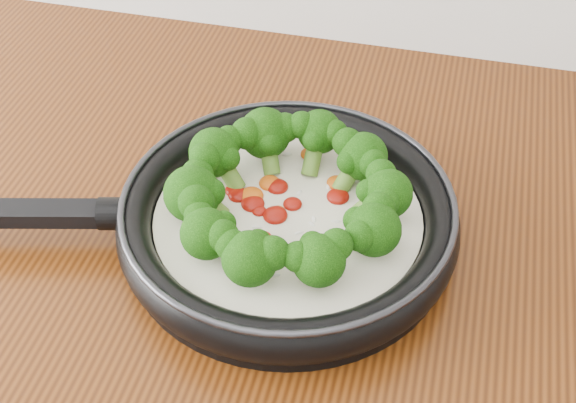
# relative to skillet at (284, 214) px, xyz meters

# --- Properties ---
(skillet) EXTENTS (0.52, 0.38, 0.09)m
(skillet) POSITION_rel_skillet_xyz_m (0.00, 0.00, 0.00)
(skillet) COLOR black
(skillet) RESTS_ON counter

